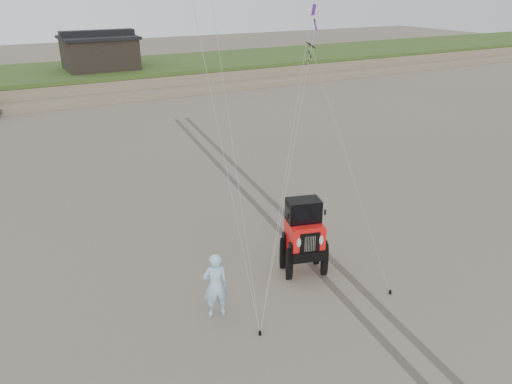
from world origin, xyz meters
TOP-DOWN VIEW (x-y plane):
  - ground at (0.00, 0.00)m, footprint 160.00×160.00m
  - dune_ridge at (0.00, 37.50)m, footprint 160.00×14.25m
  - cabin at (2.00, 37.00)m, footprint 6.40×5.40m
  - jeep at (0.24, 1.72)m, footprint 3.69×5.83m
  - man at (-3.23, 1.00)m, footprint 0.80×0.61m
  - stake_main at (-2.59, -0.40)m, footprint 0.08×0.08m
  - stake_aux at (1.86, -0.64)m, footprint 0.08×0.08m
  - tire_tracks at (2.00, 8.00)m, footprint 5.22×29.74m

SIDE VIEW (x-z plane):
  - ground at x=0.00m, z-range 0.00..0.00m
  - tire_tracks at x=2.00m, z-range 0.00..0.01m
  - stake_main at x=-2.59m, z-range 0.00..0.12m
  - stake_aux at x=1.86m, z-range 0.00..0.12m
  - dune_ridge at x=0.00m, z-range -0.04..1.68m
  - man at x=-3.23m, z-range 0.00..1.97m
  - jeep at x=0.24m, z-range 0.00..2.01m
  - cabin at x=2.00m, z-range 1.56..4.91m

